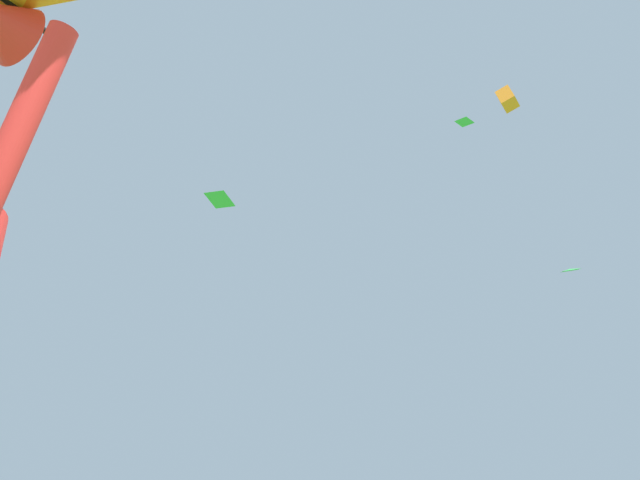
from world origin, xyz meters
TOP-DOWN VIEW (x-y plane):
  - distant_kite_green_mid_left at (-2.41, 30.60)m, footprint 1.17×1.14m
  - distant_kite_green_overhead_distant at (-11.16, 14.61)m, footprint 1.17×1.15m
  - distant_kite_orange_high_left at (-3.43, 26.39)m, footprint 1.05×1.03m
  - distant_kite_green_low_left at (-4.18, 20.90)m, footprint 0.78×0.78m

SIDE VIEW (x-z plane):
  - distant_kite_green_overhead_distant at x=-11.16m, z-range 10.84..11.23m
  - distant_kite_green_mid_left at x=-2.41m, z-range 12.06..12.49m
  - distant_kite_green_low_left at x=-4.18m, z-range 15.53..15.68m
  - distant_kite_orange_high_left at x=-3.43m, z-range 19.25..20.68m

